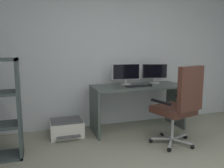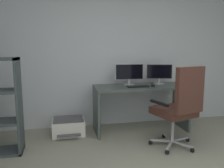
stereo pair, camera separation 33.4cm
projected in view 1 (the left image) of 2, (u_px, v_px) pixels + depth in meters
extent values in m
cube|color=silver|center=(110.00, 52.00, 4.08)|extent=(5.08, 0.10, 2.60)
cube|color=#45504C|center=(138.00, 86.00, 3.83)|extent=(1.51, 0.62, 0.04)
cube|color=#45504C|center=(95.00, 112.00, 3.67)|extent=(0.04, 0.59, 0.72)
cube|color=#45504C|center=(176.00, 105.00, 4.12)|extent=(0.04, 0.59, 0.72)
cylinder|color=#B2B5B7|center=(126.00, 84.00, 3.90)|extent=(0.18, 0.18, 0.01)
cylinder|color=#B2B5B7|center=(126.00, 81.00, 3.89)|extent=(0.03, 0.03, 0.09)
cube|color=#B7BABC|center=(126.00, 72.00, 3.87)|extent=(0.49, 0.06, 0.26)
cube|color=black|center=(126.00, 72.00, 3.85)|extent=(0.45, 0.03, 0.24)
cylinder|color=#B2B5B7|center=(154.00, 83.00, 4.06)|extent=(0.18, 0.18, 0.01)
cylinder|color=#B2B5B7|center=(154.00, 80.00, 4.06)|extent=(0.03, 0.03, 0.10)
cube|color=black|center=(155.00, 71.00, 4.03)|extent=(0.42, 0.14, 0.24)
cube|color=black|center=(155.00, 71.00, 4.01)|extent=(0.38, 0.10, 0.22)
cube|color=black|center=(136.00, 86.00, 3.69)|extent=(0.34, 0.14, 0.02)
cube|color=black|center=(150.00, 85.00, 3.76)|extent=(0.09, 0.11, 0.03)
cube|color=#B7BABC|center=(179.00, 136.00, 3.43)|extent=(0.30, 0.11, 0.02)
sphere|color=black|center=(185.00, 137.00, 3.51)|extent=(0.06, 0.06, 0.06)
cube|color=#B7BABC|center=(167.00, 135.00, 3.49)|extent=(0.04, 0.30, 0.02)
sphere|color=black|center=(162.00, 134.00, 3.64)|extent=(0.06, 0.06, 0.06)
cube|color=#B7BABC|center=(161.00, 138.00, 3.35)|extent=(0.29, 0.13, 0.02)
sphere|color=black|center=(151.00, 141.00, 3.36)|extent=(0.06, 0.06, 0.06)
cube|color=#B7BABC|center=(171.00, 143.00, 3.21)|extent=(0.21, 0.26, 0.02)
sphere|color=black|center=(169.00, 150.00, 3.07)|extent=(0.06, 0.06, 0.06)
cube|color=#B7BABC|center=(182.00, 141.00, 3.25)|extent=(0.19, 0.27, 0.02)
sphere|color=black|center=(192.00, 147.00, 3.17)|extent=(0.06, 0.06, 0.06)
cylinder|color=#B7BABC|center=(172.00, 126.00, 3.31)|extent=(0.04, 0.04, 0.38)
cube|color=#502D23|center=(173.00, 110.00, 3.28)|extent=(0.58, 0.60, 0.10)
cube|color=#502D23|center=(191.00, 89.00, 3.00)|extent=(0.43, 0.18, 0.59)
cube|color=black|center=(161.00, 102.00, 3.12)|extent=(0.13, 0.34, 0.03)
cube|color=black|center=(185.00, 98.00, 3.39)|extent=(0.13, 0.34, 0.03)
cube|color=#374243|center=(19.00, 108.00, 2.89)|extent=(0.03, 0.34, 1.25)
cube|color=white|center=(67.00, 129.00, 3.62)|extent=(0.50, 0.38, 0.24)
cube|color=#4C4C51|center=(66.00, 121.00, 3.60)|extent=(0.46, 0.35, 0.02)
cube|color=#4C4C51|center=(69.00, 137.00, 3.41)|extent=(0.35, 0.10, 0.01)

